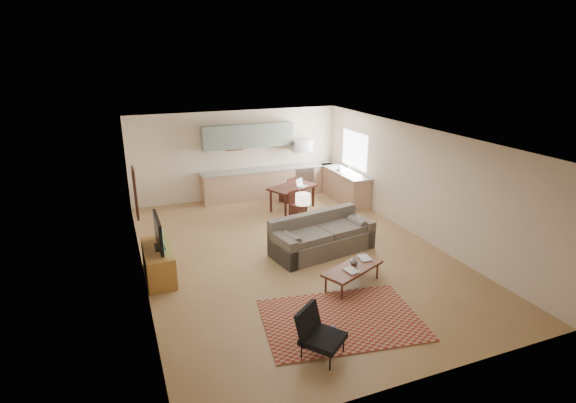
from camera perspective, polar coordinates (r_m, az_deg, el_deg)
name	(u,v)px	position (r m, az deg, el deg)	size (l,w,h in m)	color
room	(293,197)	(9.82, 0.65, 0.59)	(9.00, 9.00, 9.00)	olive
kitchen_counter_back	(269,182)	(14.12, -2.42, 2.45)	(4.26, 0.64, 0.92)	#A67C60
kitchen_counter_right	(344,185)	(13.88, 7.15, 2.04)	(0.64, 2.26, 0.92)	#A67C60
kitchen_range	(301,179)	(14.51, 1.68, 2.86)	(0.62, 0.62, 0.90)	#A5A8AD
kitchen_microwave	(301,145)	(14.27, 1.69, 7.14)	(0.62, 0.40, 0.35)	#A5A8AD
upper_cabinets	(248,136)	(13.74, -5.10, 8.32)	(2.80, 0.34, 0.70)	slate
window_right	(354,150)	(13.76, 8.43, 6.51)	(0.02, 1.40, 1.05)	white
wall_art_left	(136,193)	(9.95, -18.78, 1.03)	(0.06, 0.42, 1.10)	olive
triptych	(234,142)	(13.81, -6.85, 7.47)	(1.70, 0.04, 0.50)	#F2E2C0
rug	(341,320)	(8.01, 6.79, -14.66)	(2.65, 1.84, 0.02)	maroon
sofa	(323,235)	(10.23, 4.42, -4.22)	(2.46, 1.07, 0.86)	#595047
coffee_table	(352,276)	(8.99, 8.18, -9.36)	(1.34, 0.53, 0.40)	#52291C
book_a	(347,272)	(8.67, 7.48, -8.86)	(0.26, 0.32, 0.03)	maroon
book_b	(360,259)	(9.22, 9.08, -7.20)	(0.25, 0.32, 0.02)	navy
vase	(354,261)	(8.96, 8.39, -7.44)	(0.19, 0.19, 0.17)	black
armchair	(323,334)	(6.99, 4.48, -16.49)	(0.66, 0.66, 0.76)	black
tv_credenza	(158,262)	(9.52, -16.13, -7.45)	(0.54, 1.40, 0.65)	#8F5F27
tv	(158,233)	(9.27, -16.15, -3.81)	(0.11, 1.08, 0.65)	black
console_table	(303,231)	(10.60, 1.86, -3.74)	(0.62, 0.41, 0.72)	black
table_lamp	(303,205)	(10.37, 1.90, -0.43)	(0.35, 0.35, 0.58)	beige
dining_table	(292,198)	(12.99, 0.55, 0.49)	(1.36, 0.78, 0.69)	black
dining_chair_near	(298,204)	(12.32, 1.27, -0.38)	(0.36, 0.38, 0.76)	black
dining_chair_far	(287,189)	(13.65, -0.09, 1.59)	(0.37, 0.39, 0.78)	black
laptop	(302,182)	(12.88, 1.83, 2.43)	(0.29, 0.22, 0.22)	#A5A8AD
soap_bottle	(340,167)	(13.81, 6.61, 4.35)	(0.10, 0.10, 0.19)	#F2E2C0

